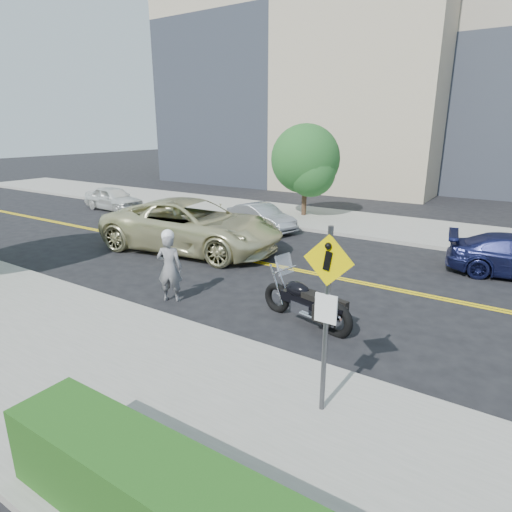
{
  "coord_description": "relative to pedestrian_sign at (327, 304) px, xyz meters",
  "views": [
    {
      "loc": [
        6.52,
        -11.77,
        4.48
      ],
      "look_at": [
        0.6,
        -2.72,
        1.2
      ],
      "focal_mm": 30.0,
      "sensor_mm": 36.0,
      "label": 1
    }
  ],
  "objects": [
    {
      "name": "sidewalk_near",
      "position": [
        -4.2,
        -1.19,
        -1.89
      ],
      "size": [
        60.0,
        5.0,
        0.15
      ],
      "primitive_type": "cube",
      "color": "#9E9B91",
      "rests_on": "ground_plane"
    },
    {
      "name": "tree_far_a",
      "position": [
        -7.44,
        13.92,
        0.98
      ],
      "size": [
        3.4,
        3.4,
        4.65
      ],
      "rotation": [
        0.0,
        0.0,
        -0.39
      ],
      "color": "#382619",
      "rests_on": "ground"
    },
    {
      "name": "parked_car_white",
      "position": [
        -17.26,
        9.99,
        -1.31
      ],
      "size": [
        3.9,
        1.77,
        1.3
      ],
      "primitive_type": "imported",
      "rotation": [
        0.0,
        0.0,
        1.51
      ],
      "color": "white",
      "rests_on": "ground"
    },
    {
      "name": "sidewalk_far",
      "position": [
        -4.2,
        13.81,
        -1.89
      ],
      "size": [
        60.0,
        5.0,
        0.15
      ],
      "primitive_type": "cube",
      "color": "#9E9B91",
      "rests_on": "ground_plane"
    },
    {
      "name": "pedestrian_sign",
      "position": [
        0.0,
        0.0,
        0.0
      ],
      "size": [
        0.78,
        0.08,
        3.0
      ],
      "color": "#4C4C51",
      "rests_on": "sidewalk_near"
    },
    {
      "name": "parked_car_silver",
      "position": [
        -7.79,
        10.41,
        -1.37
      ],
      "size": [
        3.78,
        2.23,
        1.18
      ],
      "primitive_type": "imported",
      "rotation": [
        0.0,
        0.0,
        1.27
      ],
      "color": "#989C9F",
      "rests_on": "ground"
    },
    {
      "name": "suv",
      "position": [
        -8.19,
        6.25,
        -1.01
      ],
      "size": [
        7.21,
        4.05,
        1.9
      ],
      "primitive_type": "imported",
      "rotation": [
        0.0,
        0.0,
        1.71
      ],
      "color": "beige",
      "rests_on": "ground"
    },
    {
      "name": "building_left",
      "position": [
        -14.2,
        28.31,
        10.54
      ],
      "size": [
        22.0,
        14.0,
        25.0
      ],
      "primitive_type": "cube",
      "color": "tan",
      "rests_on": "ground_plane"
    },
    {
      "name": "ground_plane",
      "position": [
        -4.2,
        6.31,
        -1.96
      ],
      "size": [
        120.0,
        120.0,
        0.0
      ],
      "primitive_type": "plane",
      "color": "black",
      "rests_on": "ground"
    },
    {
      "name": "motorcyclist",
      "position": [
        -5.41,
        2.21,
        -0.98
      ],
      "size": [
        0.8,
        0.68,
        1.96
      ],
      "rotation": [
        0.0,
        0.0,
        3.57
      ],
      "color": "silver",
      "rests_on": "ground"
    },
    {
      "name": "motorcycle",
      "position": [
        -1.79,
        2.97,
        -1.19
      ],
      "size": [
        2.63,
        1.31,
        1.54
      ],
      "primitive_type": null,
      "rotation": [
        0.0,
        0.0,
        -0.23
      ],
      "color": "black",
      "rests_on": "ground"
    }
  ]
}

